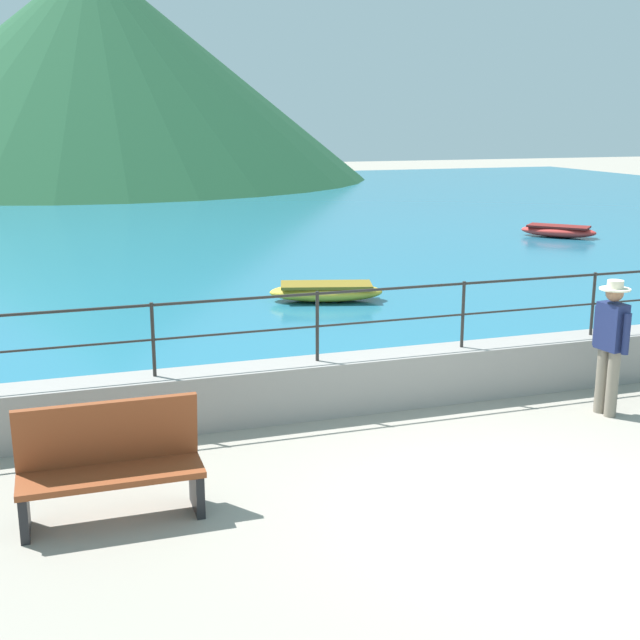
{
  "coord_description": "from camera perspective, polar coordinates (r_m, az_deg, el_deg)",
  "views": [
    {
      "loc": [
        -4.17,
        -6.41,
        3.72
      ],
      "look_at": [
        -0.82,
        3.7,
        1.1
      ],
      "focal_mm": 46.6,
      "sensor_mm": 36.0,
      "label": 1
    }
  ],
  "objects": [
    {
      "name": "boat_1",
      "position": [
        26.97,
        16.05,
        5.91
      ],
      "size": [
        2.25,
        2.28,
        0.36
      ],
      "color": "red",
      "rests_on": "lake_water"
    },
    {
      "name": "person_walking",
      "position": [
        11.05,
        19.33,
        -1.34
      ],
      "size": [
        0.38,
        0.56,
        1.75
      ],
      "color": "slate",
      "rests_on": "ground"
    },
    {
      "name": "hill_main",
      "position": [
        52.51,
        -15.12,
        16.23
      ],
      "size": [
        31.85,
        31.85,
        12.67
      ],
      "primitive_type": "cone",
      "color": "#1E4C2D",
      "rests_on": "ground"
    },
    {
      "name": "railing",
      "position": [
        10.74,
        5.0,
        0.91
      ],
      "size": [
        18.44,
        0.04,
        0.9
      ],
      "color": "#282623",
      "rests_on": "promenade_wall"
    },
    {
      "name": "ground_plane",
      "position": [
        8.5,
        13.53,
        -12.54
      ],
      "size": [
        120.0,
        120.0,
        0.0
      ],
      "primitive_type": "plane",
      "color": "gray"
    },
    {
      "name": "bench_main",
      "position": [
        8.16,
        -14.22,
        -9.42
      ],
      "size": [
        1.7,
        0.57,
        1.13
      ],
      "color": "brown",
      "rests_on": "ground"
    },
    {
      "name": "lake_water",
      "position": [
        32.72,
        -10.97,
        7.1
      ],
      "size": [
        64.0,
        44.32,
        0.06
      ],
      "primitive_type": "cube",
      "color": "#236B89",
      "rests_on": "ground"
    },
    {
      "name": "boat_0",
      "position": [
        16.88,
        0.43,
        1.98
      ],
      "size": [
        2.46,
        1.49,
        0.36
      ],
      "color": "gold",
      "rests_on": "lake_water"
    },
    {
      "name": "promenade_wall",
      "position": [
        11.0,
        4.89,
        -4.07
      ],
      "size": [
        20.0,
        0.56,
        0.7
      ],
      "primitive_type": "cube",
      "color": "gray",
      "rests_on": "ground"
    }
  ]
}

